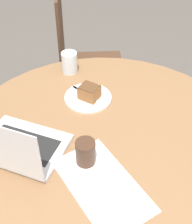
# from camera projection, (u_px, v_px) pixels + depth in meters

# --- Properties ---
(dining_table) EXTENTS (1.27, 1.27, 0.72)m
(dining_table) POSITION_uv_depth(u_px,v_px,m) (105.00, 166.00, 1.35)
(dining_table) COLOR brown
(dining_table) RESTS_ON ground_plane
(chair) EXTENTS (0.58, 0.58, 0.98)m
(chair) POSITION_uv_depth(u_px,v_px,m) (81.00, 62.00, 2.10)
(chair) COLOR #472D1E
(chair) RESTS_ON ground_plane
(paper_document) EXTENTS (0.44, 0.36, 0.00)m
(paper_document) POSITION_uv_depth(u_px,v_px,m) (102.00, 185.00, 1.10)
(paper_document) COLOR white
(paper_document) RESTS_ON dining_table
(plate) EXTENTS (0.22, 0.22, 0.01)m
(plate) POSITION_uv_depth(u_px,v_px,m) (88.00, 98.00, 1.45)
(plate) COLOR silver
(plate) RESTS_ON dining_table
(cake_slice) EXTENTS (0.09, 0.07, 0.06)m
(cake_slice) POSITION_uv_depth(u_px,v_px,m) (89.00, 92.00, 1.42)
(cake_slice) COLOR brown
(cake_slice) RESTS_ON plate
(fork) EXTENTS (0.17, 0.06, 0.00)m
(fork) POSITION_uv_depth(u_px,v_px,m) (83.00, 92.00, 1.47)
(fork) COLOR silver
(fork) RESTS_ON plate
(coffee_glass) EXTENTS (0.07, 0.07, 0.10)m
(coffee_glass) POSITION_uv_depth(u_px,v_px,m) (86.00, 153.00, 1.14)
(coffee_glass) COLOR #3D2619
(coffee_glass) RESTS_ON dining_table
(water_glass) EXTENTS (0.08, 0.08, 0.11)m
(water_glass) POSITION_uv_depth(u_px,v_px,m) (70.00, 62.00, 1.59)
(water_glass) COLOR silver
(water_glass) RESTS_ON dining_table
(laptop) EXTENTS (0.36, 0.30, 0.24)m
(laptop) POSITION_uv_depth(u_px,v_px,m) (17.00, 146.00, 1.18)
(laptop) COLOR silver
(laptop) RESTS_ON dining_table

